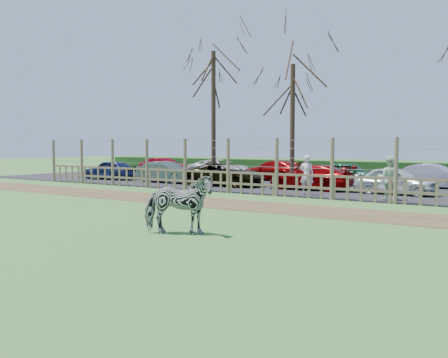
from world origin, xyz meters
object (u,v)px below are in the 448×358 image
Objects in this scene: tree_mid at (293,95)px; zebra at (178,204)px; car_3 at (310,177)px; car_4 at (396,181)px; car_8 at (220,168)px; car_7 at (164,167)px; visitor_a at (307,175)px; car_9 at (273,171)px; car_10 at (349,173)px; car_2 at (225,174)px; visitor_b at (389,178)px; car_11 at (434,176)px; car_1 at (166,172)px; car_0 at (110,170)px.

zebra is at bearing -73.93° from tree_mid.
car_4 is (4.03, 0.02, 0.00)m from car_3.
car_7 is at bearing 91.00° from car_8.
car_9 is (-5.38, 6.83, -0.26)m from visitor_a.
car_4 and car_10 have the same top height.
tree_mid is at bearing -47.32° from car_2.
visitor_b is 14.90m from car_8.
car_2 is at bearing 132.16° from car_10.
zebra is 23.49m from car_7.
car_10 is at bearing -95.40° from car_7.
visitor_b is 0.42× the size of car_9.
tree_mid reaches higher than car_2.
car_9 is 1.14× the size of car_11.
tree_mid is at bearing -44.78° from visitor_b.
car_9 is (-8.91, 6.90, -0.26)m from visitor_b.
car_11 is at bearing -124.17° from visitor_a.
car_1 is (-9.58, 1.90, -0.26)m from visitor_a.
car_11 is at bearing -90.11° from car_8.
car_0 and car_2 have the same top height.
car_1 and car_9 have the same top height.
car_3 is at bearing 47.31° from car_9.
car_3 is 1.17× the size of car_10.
visitor_a reaches higher than car_11.
zebra reaches higher than car_9.
tree_mid reaches higher than car_3.
car_7 and car_9 have the same top height.
car_8 and car_10 have the same top height.
car_2 is at bearing -0.38° from car_9.
car_4 is at bearing -142.98° from car_10.
car_4 is (12.70, 0.52, 0.00)m from car_1.
car_11 is (18.04, 4.93, 0.00)m from car_0.
visitor_a is 7.83m from car_11.
car_1 is 6.48m from car_9.
visitor_b is at bearing 54.26° from car_9.
visitor_a is 5.93m from car_2.
car_3 is 4.53m from car_10.
car_3 is (-2.21, 12.72, -0.11)m from zebra.
visitor_b is 0.42× the size of car_3.
zebra is 20.55m from car_8.
car_9 and car_10 have the same top height.
car_8 is (-3.92, 5.18, 0.00)m from car_2.
car_0 is 5.29m from car_7.
car_3 is at bearing 93.41° from car_4.
tree_mid is 8.95m from visitor_b.
car_10 is at bearing -22.59° from zebra.
car_11 is at bearing 132.52° from car_3.
zebra is 12.91m from car_3.
car_1 and car_8 have the same top height.
car_2 is 6.50m from car_8.
visitor_a is at bearing -112.28° from car_2.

